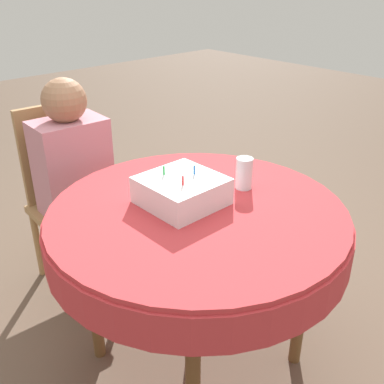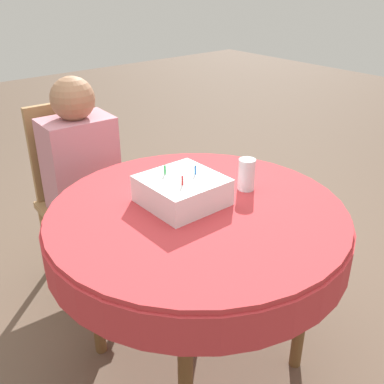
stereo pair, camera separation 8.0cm
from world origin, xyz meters
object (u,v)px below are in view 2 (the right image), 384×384
object	(u,v)px
person	(82,166)
birthday_cake	(182,190)
drinking_glass	(247,175)
chair	(78,190)

from	to	relation	value
person	birthday_cake	world-z (taller)	person
birthday_cake	drinking_glass	size ratio (longest dim) A/B	2.16
person	drinking_glass	distance (m)	0.90
person	drinking_glass	world-z (taller)	person
birthday_cake	chair	bearing A→B (deg)	92.37
person	chair	bearing A→B (deg)	90.00
birthday_cake	drinking_glass	xyz separation A→B (m)	(0.27, -0.08, 0.01)
chair	drinking_glass	xyz separation A→B (m)	(0.31, -0.93, 0.32)
person	drinking_glass	bearing A→B (deg)	-66.08
chair	person	world-z (taller)	person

